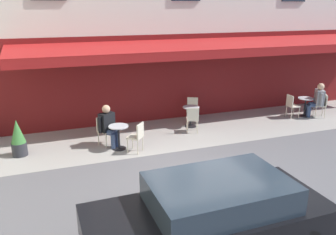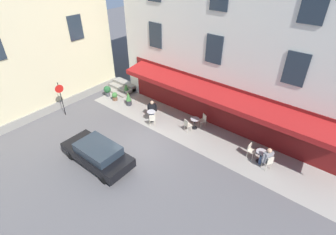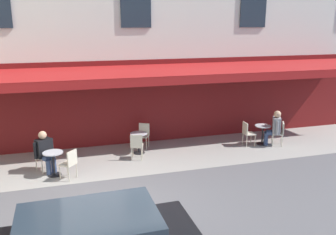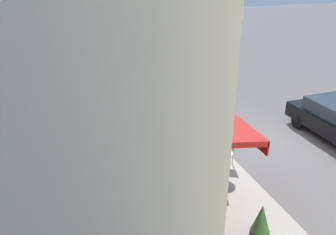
% 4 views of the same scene
% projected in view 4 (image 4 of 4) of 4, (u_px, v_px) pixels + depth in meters
% --- Properties ---
extents(ground_plane, '(70.00, 70.00, 0.00)m').
position_uv_depth(ground_plane, '(268.00, 140.00, 12.58)').
color(ground_plane, '#565456').
extents(sidewalk_cafe_terrace, '(20.50, 3.20, 0.01)m').
position_uv_depth(sidewalk_cafe_terrace, '(151.00, 117.00, 14.38)').
color(sidewalk_cafe_terrace, gray).
rests_on(sidewalk_cafe_terrace, ground_plane).
extents(cafe_table_near_entrance, '(0.60, 0.60, 0.75)m').
position_uv_depth(cafe_table_near_entrance, '(222.00, 160.00, 10.36)').
color(cafe_table_near_entrance, black).
rests_on(cafe_table_near_entrance, ground_plane).
extents(cafe_chair_cream_facing_street, '(0.56, 0.56, 0.91)m').
position_uv_depth(cafe_chair_cream_facing_street, '(227.00, 149.00, 10.87)').
color(cafe_chair_cream_facing_street, beige).
rests_on(cafe_chair_cream_facing_street, ground_plane).
extents(cafe_chair_cream_under_awning, '(0.56, 0.56, 0.91)m').
position_uv_depth(cafe_chair_cream_under_awning, '(211.00, 168.00, 9.88)').
color(cafe_chair_cream_under_awning, beige).
rests_on(cafe_chair_cream_under_awning, ground_plane).
extents(cafe_table_mid_terrace, '(0.60, 0.60, 0.75)m').
position_uv_depth(cafe_table_mid_terrace, '(134.00, 84.00, 16.69)').
color(cafe_table_mid_terrace, black).
rests_on(cafe_table_mid_terrace, ground_plane).
extents(cafe_chair_cream_kerbside, '(0.54, 0.54, 0.91)m').
position_uv_depth(cafe_chair_cream_kerbside, '(137.00, 79.00, 17.24)').
color(cafe_chair_cream_kerbside, beige).
rests_on(cafe_chair_cream_kerbside, ground_plane).
extents(cafe_chair_cream_back_row, '(0.42, 0.42, 0.91)m').
position_uv_depth(cafe_chair_cream_back_row, '(136.00, 87.00, 16.11)').
color(cafe_chair_cream_back_row, beige).
rests_on(cafe_chair_cream_back_row, ground_plane).
extents(cafe_table_streetside, '(0.60, 0.60, 0.75)m').
position_uv_depth(cafe_table_streetside, '(156.00, 126.00, 12.50)').
color(cafe_table_streetside, black).
rests_on(cafe_table_streetside, ground_plane).
extents(cafe_chair_cream_corner_right, '(0.50, 0.50, 0.91)m').
position_uv_depth(cafe_chair_cream_corner_right, '(173.00, 125.00, 12.48)').
color(cafe_chair_cream_corner_right, beige).
rests_on(cafe_chair_cream_corner_right, ground_plane).
extents(cafe_chair_cream_corner_left, '(0.54, 0.54, 0.91)m').
position_uv_depth(cafe_chair_cream_corner_left, '(138.00, 123.00, 12.56)').
color(cafe_chair_cream_corner_left, beige).
rests_on(cafe_chair_cream_corner_left, ground_plane).
extents(seated_patron_in_black, '(0.63, 0.65, 1.32)m').
position_uv_depth(seated_patron_in_black, '(215.00, 160.00, 9.97)').
color(seated_patron_in_black, navy).
rests_on(seated_patron_in_black, ground_plane).
extents(seated_companion_in_grey, '(0.68, 0.65, 1.35)m').
position_uv_depth(seated_companion_in_grey, '(136.00, 77.00, 16.97)').
color(seated_companion_in_grey, navy).
rests_on(seated_companion_in_grey, ground_plane).
extents(potted_plant_entrance_right, '(0.43, 0.43, 1.10)m').
position_uv_depth(potted_plant_entrance_right, '(260.00, 226.00, 7.75)').
color(potted_plant_entrance_right, '#2D2D33').
rests_on(potted_plant_entrance_right, ground_plane).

